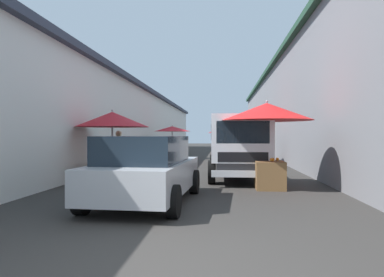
% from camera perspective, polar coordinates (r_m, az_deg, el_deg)
% --- Properties ---
extents(ground, '(90.00, 90.00, 0.00)m').
position_cam_1_polar(ground, '(17.16, 2.32, -4.37)').
color(ground, '#33302D').
extents(building_left_whitewash, '(49.80, 7.50, 4.40)m').
position_cam_1_polar(building_left_whitewash, '(21.01, -17.90, 2.53)').
color(building_left_whitewash, silver).
rests_on(building_left_whitewash, ground).
extents(building_right_concrete, '(49.80, 7.50, 5.89)m').
position_cam_1_polar(building_right_concrete, '(20.45, 23.84, 4.66)').
color(building_right_concrete, gray).
rests_on(building_right_concrete, ground).
extents(fruit_stall_far_left, '(2.55, 2.55, 2.45)m').
position_cam_1_polar(fruit_stall_far_left, '(10.02, 12.09, 2.78)').
color(fruit_stall_far_left, '#9E9EA3').
rests_on(fruit_stall_far_left, ground).
extents(fruit_stall_far_right, '(2.27, 2.27, 2.10)m').
position_cam_1_polar(fruit_stall_far_right, '(21.90, -3.24, 0.76)').
color(fruit_stall_far_right, '#9E9EA3').
rests_on(fruit_stall_far_right, ground).
extents(fruit_stall_near_right, '(2.83, 2.83, 2.12)m').
position_cam_1_polar(fruit_stall_near_right, '(17.95, 7.12, 1.22)').
color(fruit_stall_near_right, '#9E9EA3').
rests_on(fruit_stall_near_right, ground).
extents(fruit_stall_mid_lane, '(2.39, 2.39, 2.31)m').
position_cam_1_polar(fruit_stall_mid_lane, '(11.76, -12.90, 2.23)').
color(fruit_stall_mid_lane, '#9E9EA3').
rests_on(fruit_stall_mid_lane, ground).
extents(hatchback_car, '(4.00, 2.10, 1.45)m').
position_cam_1_polar(hatchback_car, '(7.71, -7.41, -4.93)').
color(hatchback_car, '#ADAFB5').
rests_on(hatchback_car, ground).
extents(delivery_truck, '(4.95, 2.04, 2.08)m').
position_cam_1_polar(delivery_truck, '(11.31, 7.72, -1.65)').
color(delivery_truck, black).
rests_on(delivery_truck, ground).
extents(vendor_by_crates, '(0.36, 0.61, 1.64)m').
position_cam_1_polar(vendor_by_crates, '(13.04, -11.80, -1.77)').
color(vendor_by_crates, '#665B4C').
rests_on(vendor_by_crates, ground).
extents(parked_scooter, '(1.65, 0.64, 1.14)m').
position_cam_1_polar(parked_scooter, '(19.26, -2.60, -2.50)').
color(parked_scooter, black).
rests_on(parked_scooter, ground).
extents(plastic_stool, '(0.30, 0.30, 0.43)m').
position_cam_1_polar(plastic_stool, '(17.80, 12.52, -3.15)').
color(plastic_stool, red).
rests_on(plastic_stool, ground).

